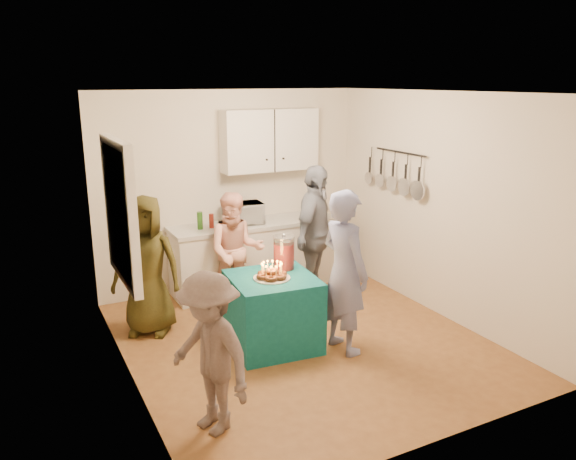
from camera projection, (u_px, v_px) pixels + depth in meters
name	position (u px, v px, depth m)	size (l,w,h in m)	color
floor	(303.00, 341.00, 6.04)	(4.00, 4.00, 0.00)	brown
ceiling	(305.00, 92.00, 5.36)	(4.00, 4.00, 0.00)	white
back_wall	(231.00, 190.00, 7.42)	(3.60, 3.60, 0.00)	silver
left_wall	(123.00, 247.00, 4.91)	(4.00, 4.00, 0.00)	silver
right_wall	(440.00, 206.00, 6.49)	(4.00, 4.00, 0.00)	silver
window_night	(118.00, 212.00, 5.11)	(0.04, 1.00, 1.20)	black
counter	(255.00, 257.00, 7.47)	(2.20, 0.58, 0.86)	white
countertop	(255.00, 224.00, 7.36)	(2.24, 0.62, 0.05)	beige
upper_cabinet	(270.00, 140.00, 7.34)	(1.30, 0.30, 0.80)	white
pot_rack	(398.00, 172.00, 6.98)	(0.12, 1.00, 0.60)	black
microwave	(243.00, 213.00, 7.24)	(0.49, 0.33, 0.27)	white
party_table	(273.00, 311.00, 5.84)	(0.85, 0.85, 0.76)	#0E595F
donut_cake	(272.00, 270.00, 5.68)	(0.38, 0.38, 0.18)	#381C0C
punch_jar	(284.00, 253.00, 5.96)	(0.22, 0.22, 0.34)	red
man_birthday	(345.00, 272.00, 5.64)	(0.62, 0.41, 1.69)	#7B83B3
woman_back_left	(146.00, 265.00, 6.06)	(0.76, 0.49, 1.55)	brown
woman_back_center	(236.00, 251.00, 6.75)	(0.70, 0.54, 1.44)	#FF9385
woman_back_right	(315.00, 235.00, 6.88)	(1.02, 0.42, 1.73)	black
child_near_left	(210.00, 353.00, 4.35)	(0.86, 0.49, 1.33)	#544543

